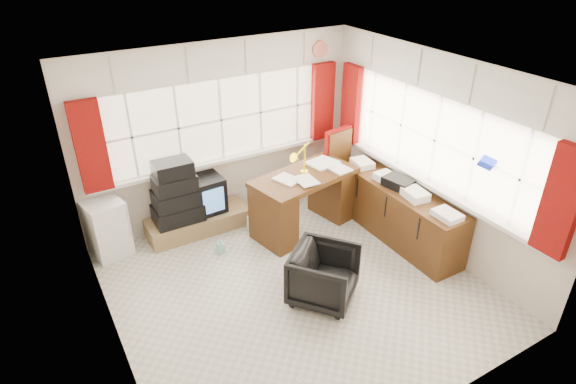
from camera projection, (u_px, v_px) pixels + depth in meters
name	position (u px, v px, depth m)	size (l,w,h in m)	color
ground	(296.00, 286.00, 5.70)	(4.00, 4.00, 0.00)	beige
room_walls	(297.00, 174.00, 4.97)	(4.00, 4.00, 4.00)	beige
window_back	(224.00, 155.00, 6.71)	(3.70, 0.12, 3.60)	#FFEBC9
window_right	(427.00, 178.00, 6.10)	(0.12, 3.70, 3.60)	#FFEBC9
curtains	(321.00, 132.00, 6.10)	(3.83, 3.83, 1.15)	maroon
overhead_cabinets	(325.00, 68.00, 5.78)	(3.98, 3.98, 0.48)	silver
desk	(304.00, 199.00, 6.60)	(1.56, 0.99, 0.87)	#523113
desk_lamp	(305.00, 151.00, 6.33)	(0.16, 0.14, 0.45)	#FFEA0A
task_chair	(342.00, 166.00, 7.10)	(0.57, 0.59, 1.19)	black
office_chair	(324.00, 276.00, 5.38)	(0.68, 0.70, 0.64)	black
radiator	(285.00, 216.00, 6.65)	(0.39, 0.23, 0.55)	white
credenza	(399.00, 212.00, 6.42)	(0.50, 2.00, 0.85)	#523113
file_tray	(399.00, 182.00, 6.27)	(0.29, 0.38, 0.13)	black
tv_bench	(198.00, 222.00, 6.69)	(1.40, 0.50, 0.25)	#9A7A4D
crt_tv	(202.00, 194.00, 6.63)	(0.58, 0.55, 0.50)	black
hifi_stack	(176.00, 194.00, 6.32)	(0.65, 0.41, 0.88)	black
mini_fridge	(107.00, 228.00, 6.11)	(0.52, 0.52, 0.75)	white
spray_bottle_a	(250.00, 220.00, 6.72)	(0.10, 0.10, 0.27)	silver
spray_bottle_b	(221.00, 246.00, 6.25)	(0.09, 0.09, 0.20)	#96E0D4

